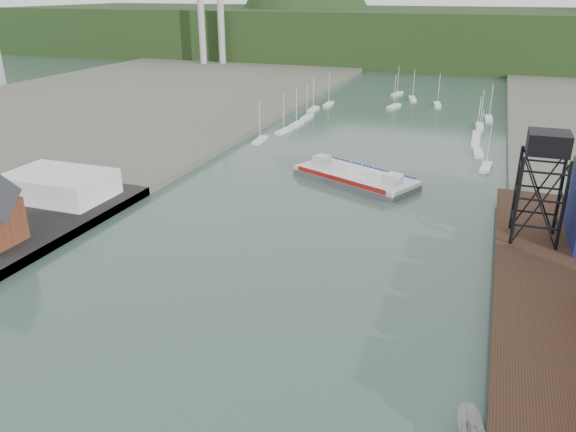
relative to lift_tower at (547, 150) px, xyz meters
The scene contains 8 objects.
east_pier 19.03m from the lift_tower, 81.25° to the right, with size 14.00×70.00×2.45m.
white_shed 80.28m from the lift_tower, behind, with size 18.00×12.00×4.50m, color silver.
lift_tower is the anchor object (origin of this frame).
marina_sailboats 89.04m from the lift_tower, 113.46° to the left, with size 57.71×92.65×0.90m.
smokestacks 224.80m from the lift_tower, 128.94° to the left, with size 11.20×8.20×60.00m.
distant_hills 246.51m from the lift_tower, 99.10° to the left, with size 500.00×120.00×80.00m.
chain_ferry 42.22m from the lift_tower, 144.38° to the left, with size 26.98×19.60×3.61m.
motorboat 45.39m from the lift_tower, 98.30° to the right, with size 2.17×5.76×2.22m, color silver.
Camera 1 is at (26.75, -25.34, 36.48)m, focal length 35.00 mm.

